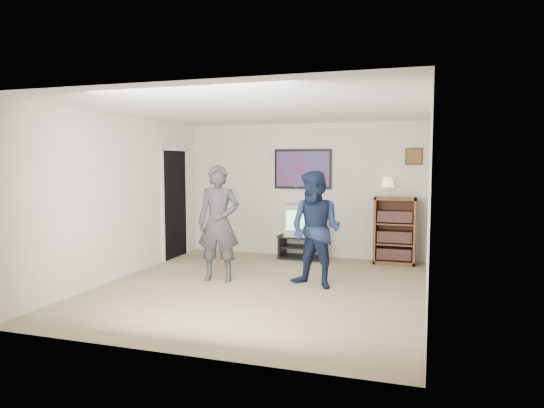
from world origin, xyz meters
The scene contains 13 objects.
room_shell centered at (0.00, 0.35, 1.25)m, with size 4.51×5.00×2.51m.
media_stand centered at (0.07, 2.23, 0.22)m, with size 0.87×0.50×0.43m.
crt_television centered at (0.10, 2.23, 0.72)m, with size 0.68×0.58×0.58m, color #989994, non-canonical shape.
bookshelf centered at (1.71, 2.28, 0.58)m, with size 0.71×0.41×1.17m, color brown, non-canonical shape.
table_lamp centered at (1.57, 2.28, 1.34)m, with size 0.22×0.22×0.35m, color #FFFAC1, non-canonical shape.
person_tall centered at (-0.73, 0.23, 0.87)m, with size 0.64×0.42×1.74m, color #37373A.
person_short centered at (0.74, 0.28, 0.83)m, with size 0.81×0.63×1.66m, color #16203D.
controller_left centered at (-0.73, 0.49, 1.28)m, with size 0.04×0.13×0.04m, color white.
controller_right centered at (0.72, 0.56, 1.06)m, with size 0.03×0.11×0.03m, color white.
poster centered at (0.00, 2.48, 1.65)m, with size 1.10×0.03×0.75m, color black.
air_vent centered at (-0.55, 2.48, 1.95)m, with size 0.28×0.02×0.14m, color white.
small_picture centered at (2.00, 2.48, 1.88)m, with size 0.30×0.03×0.30m, color #382712.
doorway centered at (-2.23, 1.60, 1.00)m, with size 0.03×0.85×2.00m, color black.
Camera 1 is at (2.21, -6.39, 1.78)m, focal length 32.00 mm.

